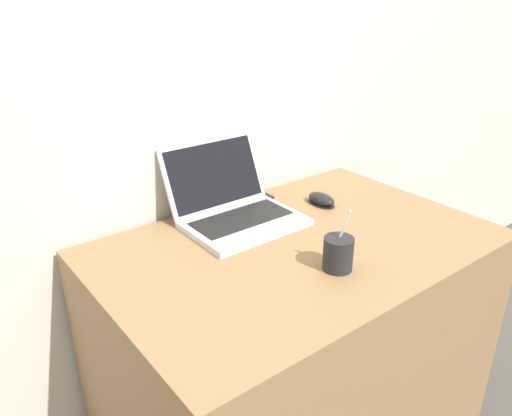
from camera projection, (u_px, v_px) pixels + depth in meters
The scene contains 6 objects.
wall_back at pixel (213, 49), 1.50m from camera, with size 7.00×0.04×2.50m.
desk at pixel (294, 349), 1.57m from camera, with size 1.12×0.73×0.76m.
laptop at pixel (234, 206), 1.52m from camera, with size 0.34×0.33×0.22m.
drink_cup at pixel (338, 253), 1.26m from camera, with size 0.08×0.08×0.17m.
computer_mouse at pixel (321, 200), 1.65m from camera, with size 0.06×0.11×0.04m.
usb_stick at pixel (267, 196), 1.71m from camera, with size 0.02×0.06×0.01m.
Camera 1 is at (-0.86, -0.55, 1.42)m, focal length 35.00 mm.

